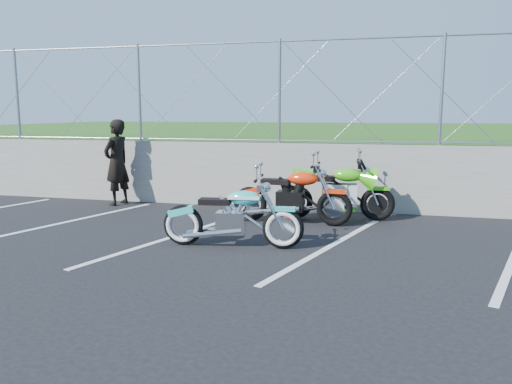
% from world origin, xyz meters
% --- Properties ---
extents(ground, '(90.00, 90.00, 0.00)m').
position_xyz_m(ground, '(0.00, 0.00, 0.00)').
color(ground, black).
rests_on(ground, ground).
extents(retaining_wall, '(30.00, 0.22, 1.30)m').
position_xyz_m(retaining_wall, '(0.00, 3.50, 0.65)').
color(retaining_wall, slate).
rests_on(retaining_wall, ground).
extents(grass_field, '(30.00, 20.00, 1.30)m').
position_xyz_m(grass_field, '(0.00, 13.50, 0.65)').
color(grass_field, '#214C14').
rests_on(grass_field, ground).
extents(chain_link_fence, '(28.00, 0.03, 2.00)m').
position_xyz_m(chain_link_fence, '(0.00, 3.50, 2.30)').
color(chain_link_fence, gray).
rests_on(chain_link_fence, retaining_wall).
extents(parking_lines, '(18.29, 4.31, 0.01)m').
position_xyz_m(parking_lines, '(1.20, 1.00, 0.00)').
color(parking_lines, silver).
rests_on(parking_lines, ground).
extents(cruiser_turquoise, '(2.03, 0.64, 1.01)m').
position_xyz_m(cruiser_turquoise, '(0.98, 0.39, 0.41)').
color(cruiser_turquoise, black).
rests_on(cruiser_turquoise, ground).
extents(naked_orange, '(2.09, 0.71, 1.04)m').
position_xyz_m(naked_orange, '(1.53, 2.09, 0.45)').
color(naked_orange, black).
rests_on(naked_orange, ground).
extents(sportbike_green, '(2.04, 0.73, 1.06)m').
position_xyz_m(sportbike_green, '(2.26, 2.60, 0.46)').
color(sportbike_green, black).
rests_on(sportbike_green, ground).
extents(person_standing, '(0.56, 0.72, 1.76)m').
position_xyz_m(person_standing, '(-2.30, 2.99, 0.88)').
color(person_standing, black).
rests_on(person_standing, ground).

